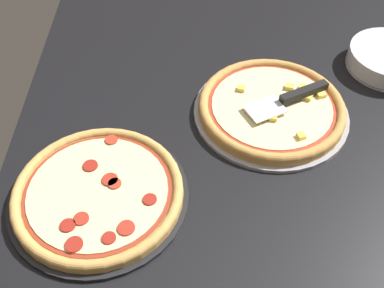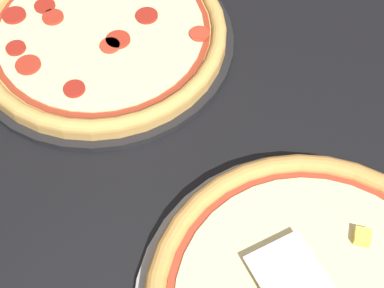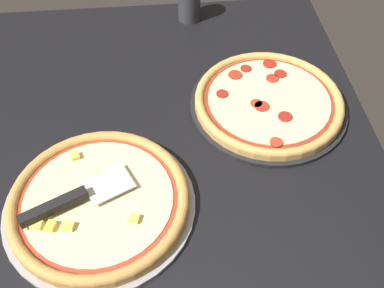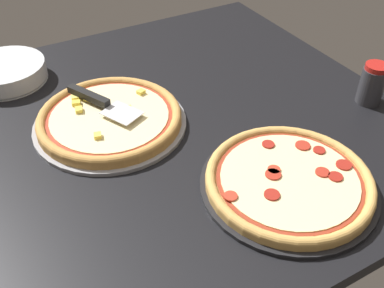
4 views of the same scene
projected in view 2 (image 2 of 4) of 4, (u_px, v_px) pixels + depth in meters
ground_plane at (262, 268)px, 64.04cm from camera, size 143.33×119.42×3.60cm
pizza_pan_back at (103, 40)px, 81.36cm from camera, size 39.86×39.86×1.00cm
pizza_back at (101, 32)px, 79.87cm from camera, size 37.47×37.47×2.66cm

